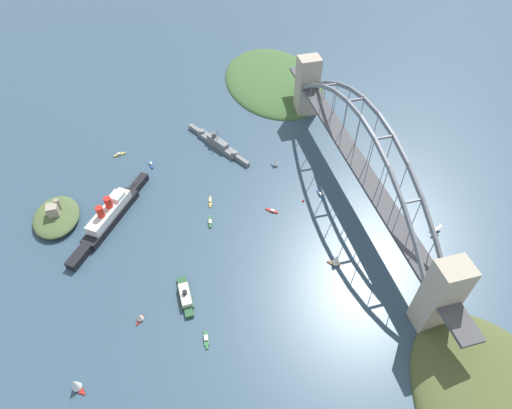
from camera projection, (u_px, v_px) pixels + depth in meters
name	position (u px, v px, depth m)	size (l,w,h in m)	color
ground_plane	(352.00, 193.00, 346.66)	(1400.00, 1400.00, 0.00)	#334C60
harbor_arch_bridge	(359.00, 164.00, 323.92)	(296.31, 19.64, 76.66)	#ADA38E
headland_east_shore	(275.00, 82.00, 461.17)	(145.40, 101.95, 18.20)	#3D6033
ocean_liner	(110.00, 215.00, 322.08)	(84.76, 63.49, 21.76)	black
naval_cruiser	(217.00, 143.00, 385.20)	(69.86, 43.09, 17.85)	slate
harbor_ferry_steamer	(185.00, 296.00, 278.77)	(30.53, 8.15, 8.04)	#23512D
fort_island_mid_harbor	(56.00, 216.00, 323.77)	(44.14, 34.06, 16.58)	#4C6038
seaplane_taxiing_near_bridge	(436.00, 229.00, 317.49)	(8.05, 11.17, 5.16)	#B7B7B2
small_boat_0	(120.00, 154.00, 378.25)	(4.03, 11.03, 2.30)	gold
small_boat_1	(320.00, 194.00, 344.56)	(9.68, 2.48, 2.25)	#234C8C
small_boat_2	(151.00, 164.00, 369.14)	(10.71, 2.75, 2.31)	#234C8C
small_boat_3	(336.00, 260.00, 295.33)	(7.41, 9.07, 10.97)	brown
small_boat_4	(206.00, 339.00, 260.16)	(11.76, 3.56, 1.97)	#2D6B3D
small_boat_5	(75.00, 384.00, 237.23)	(9.12, 8.12, 11.54)	#B2231E
small_boat_6	(210.00, 202.00, 339.05)	(11.72, 3.55, 2.10)	gold
small_boat_7	(210.00, 222.00, 324.47)	(12.00, 3.93, 2.31)	#2D6B3D
small_boat_8	(140.00, 317.00, 267.54)	(7.06, 6.19, 7.03)	#B2231E
small_boat_9	(275.00, 163.00, 366.54)	(5.27, 5.93, 7.02)	#234C8C
small_boat_10	(272.00, 211.00, 332.39)	(7.92, 9.15, 1.92)	#B2231E
channel_marker_buoy	(303.00, 200.00, 339.33)	(2.20, 2.20, 2.75)	red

